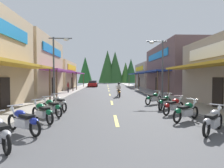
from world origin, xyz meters
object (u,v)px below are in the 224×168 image
motorcycle_parked_right_4 (154,98)px  motorcycle_parked_left_3 (52,107)px  streetlamp_right (159,61)px  rider_cruising_lead (119,91)px  pedestrian_browsing (68,86)px  motorcycle_parked_right_1 (186,111)px  motorcycle_parked_left_4 (59,103)px  motorcycle_parked_right_0 (213,120)px  motorcycle_parked_right_3 (165,102)px  motorcycle_parked_left_1 (23,121)px  streetlamp_left (57,59)px  motorcycle_parked_left_2 (42,112)px  motorcycle_parked_right_2 (173,105)px  parked_car_curbside (93,84)px

motorcycle_parked_right_4 → motorcycle_parked_left_3: same height
streetlamp_right → motorcycle_parked_left_3: streetlamp_right is taller
rider_cruising_lead → pedestrian_browsing: rider_cruising_lead is taller
motorcycle_parked_right_1 → motorcycle_parked_left_4: same height
rider_cruising_lead → motorcycle_parked_right_1: bearing=-171.2°
motorcycle_parked_right_0 → motorcycle_parked_left_4: bearing=101.4°
motorcycle_parked_right_3 → streetlamp_right: bearing=26.1°
motorcycle_parked_left_3 → pedestrian_browsing: bearing=-36.9°
motorcycle_parked_left_1 → pedestrian_browsing: pedestrian_browsing is taller
pedestrian_browsing → streetlamp_left: bearing=-105.8°
motorcycle_parked_right_3 → rider_cruising_lead: bearing=56.9°
motorcycle_parked_right_1 → motorcycle_parked_right_4: 5.48m
streetlamp_right → motorcycle_parked_left_2: bearing=-132.3°
motorcycle_parked_right_3 → motorcycle_parked_left_1: (-6.96, -5.05, 0.00)m
motorcycle_parked_right_2 → motorcycle_parked_left_2: size_ratio=1.07×
motorcycle_parked_right_0 → motorcycle_parked_right_2: (-0.14, 3.62, 0.00)m
streetlamp_left → motorcycle_parked_right_3: size_ratio=3.21×
motorcycle_parked_left_4 → pedestrian_browsing: 12.74m
motorcycle_parked_right_1 → parked_car_curbside: 32.97m
motorcycle_parked_right_2 → motorcycle_parked_right_0: bearing=-126.8°
motorcycle_parked_right_0 → pedestrian_browsing: bearing=74.1°
motorcycle_parked_left_4 → motorcycle_parked_left_3: bearing=142.6°
motorcycle_parked_right_1 → motorcycle_parked_right_3: size_ratio=1.05×
motorcycle_parked_right_0 → rider_cruising_lead: (-2.62, 12.99, 0.17)m
motorcycle_parked_left_2 → rider_cruising_lead: rider_cruising_lead is taller
streetlamp_left → motorcycle_parked_right_1: size_ratio=3.06×
motorcycle_parked_left_3 → motorcycle_parked_left_4: (-0.00, 1.65, 0.00)m
motorcycle_parked_left_3 → parked_car_curbside: (0.06, 30.87, 0.20)m
motorcycle_parked_left_1 → motorcycle_parked_left_3: same height
parked_car_curbside → streetlamp_left: bearing=176.8°
motorcycle_parked_right_1 → motorcycle_parked_left_3: same height
pedestrian_browsing → motorcycle_parked_left_4: bearing=-102.1°
streetlamp_left → motorcycle_parked_right_1: bearing=-42.5°
motorcycle_parked_right_4 → parked_car_curbside: bearing=63.5°
motorcycle_parked_right_4 → motorcycle_parked_left_4: (-6.68, -2.42, 0.00)m
streetlamp_left → motorcycle_parked_left_2: (1.21, -7.40, -3.17)m
rider_cruising_lead → motorcycle_parked_left_3: bearing=151.9°
streetlamp_right → motorcycle_parked_left_4: streetlamp_right is taller
streetlamp_right → rider_cruising_lead: bearing=150.7°
rider_cruising_lead → parked_car_curbside: (-4.28, 21.24, 0.03)m
streetlamp_left → motorcycle_parked_right_0: 12.81m
streetlamp_right → motorcycle_parked_right_1: 9.57m
motorcycle_parked_right_1 → motorcycle_parked_left_1: same height
motorcycle_parked_right_3 → pedestrian_browsing: size_ratio=1.10×
motorcycle_parked_left_3 → motorcycle_parked_right_3: bearing=-119.5°
motorcycle_parked_right_3 → motorcycle_parked_left_3: (-6.85, -1.89, 0.00)m
motorcycle_parked_right_3 → pedestrian_browsing: (-8.85, 12.33, 0.41)m
streetlamp_left → motorcycle_parked_left_4: streetlamp_left is taller
streetlamp_right → motorcycle_parked_right_4: (-1.45, -3.44, -3.22)m
motorcycle_parked_right_1 → motorcycle_parked_right_2: size_ratio=1.05×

